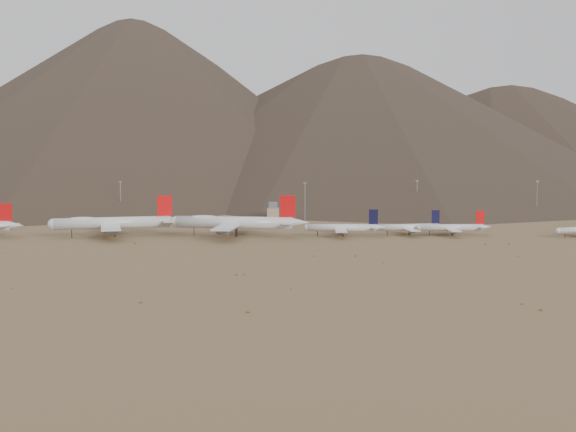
{
  "coord_description": "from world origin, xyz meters",
  "views": [
    {
      "loc": [
        28.53,
        -420.94,
        56.45
      ],
      "look_at": [
        38.22,
        30.0,
        11.6
      ],
      "focal_mm": 50.0,
      "sensor_mm": 36.0,
      "label": 1
    }
  ],
  "objects_px": {
    "narrowbody_b": "(410,227)",
    "widebody_centre": "(113,223)",
    "control_tower": "(273,212)",
    "widebody_east": "(235,222)",
    "narrowbody_a": "(344,228)"
  },
  "relations": [
    {
      "from": "widebody_centre",
      "to": "narrowbody_b",
      "type": "relative_size",
      "value": 1.78
    },
    {
      "from": "widebody_centre",
      "to": "narrowbody_b",
      "type": "bearing_deg",
      "value": -11.21
    },
    {
      "from": "widebody_east",
      "to": "narrowbody_a",
      "type": "distance_m",
      "value": 61.75
    },
    {
      "from": "narrowbody_b",
      "to": "widebody_centre",
      "type": "bearing_deg",
      "value": 171.94
    },
    {
      "from": "narrowbody_a",
      "to": "control_tower",
      "type": "height_order",
      "value": "narrowbody_a"
    },
    {
      "from": "widebody_east",
      "to": "narrowbody_b",
      "type": "height_order",
      "value": "widebody_east"
    },
    {
      "from": "widebody_east",
      "to": "narrowbody_a",
      "type": "bearing_deg",
      "value": 8.38
    },
    {
      "from": "narrowbody_b",
      "to": "widebody_east",
      "type": "bearing_deg",
      "value": 173.9
    },
    {
      "from": "widebody_centre",
      "to": "control_tower",
      "type": "xyz_separation_m",
      "value": [
        90.8,
        88.76,
        -2.56
      ]
    },
    {
      "from": "narrowbody_b",
      "to": "control_tower",
      "type": "relative_size",
      "value": 3.56
    },
    {
      "from": "widebody_centre",
      "to": "narrowbody_a",
      "type": "height_order",
      "value": "widebody_centre"
    },
    {
      "from": "control_tower",
      "to": "widebody_east",
      "type": "bearing_deg",
      "value": -103.56
    },
    {
      "from": "widebody_centre",
      "to": "narrowbody_a",
      "type": "xyz_separation_m",
      "value": [
        130.51,
        -2.8,
        -2.86
      ]
    },
    {
      "from": "narrowbody_a",
      "to": "control_tower",
      "type": "bearing_deg",
      "value": 115.87
    },
    {
      "from": "narrowbody_b",
      "to": "control_tower",
      "type": "height_order",
      "value": "narrowbody_b"
    }
  ]
}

